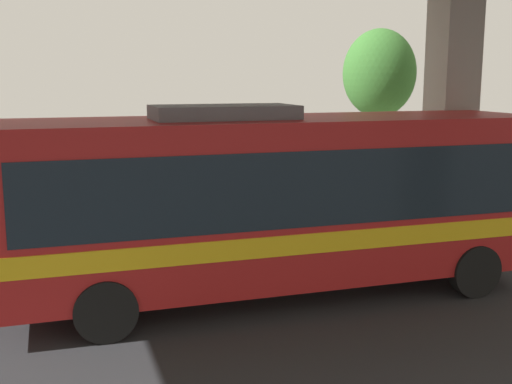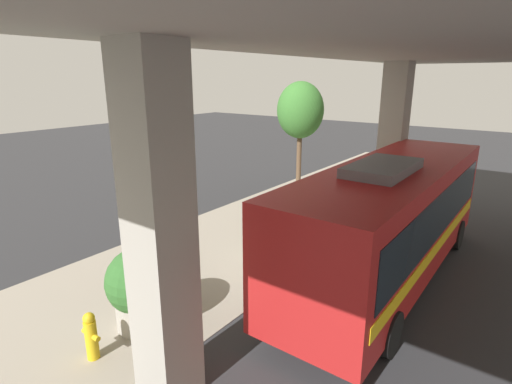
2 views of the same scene
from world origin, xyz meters
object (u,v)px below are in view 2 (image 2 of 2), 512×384
fire_hydrant (91,336)px  bus (391,215)px  planter_middle (141,288)px  street_tree_near (300,111)px  planter_front (293,229)px

fire_hydrant → bus: bearing=62.7°
bus → fire_hydrant: (-3.65, -7.09, -1.40)m
bus → planter_middle: size_ratio=5.12×
street_tree_near → planter_middle: bearing=-77.5°
planter_middle → fire_hydrant: bearing=-86.2°
street_tree_near → bus: bearing=-41.2°
planter_middle → street_tree_near: street_tree_near is taller
bus → planter_front: size_ratio=6.42×
fire_hydrant → street_tree_near: size_ratio=0.20×
planter_middle → bus: bearing=56.8°
bus → planter_front: bus is taller
planter_front → planter_middle: planter_middle is taller
bus → fire_hydrant: bearing=-117.3°
bus → street_tree_near: (-6.21, 5.43, 2.20)m
bus → planter_middle: (-3.74, -5.73, -0.95)m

